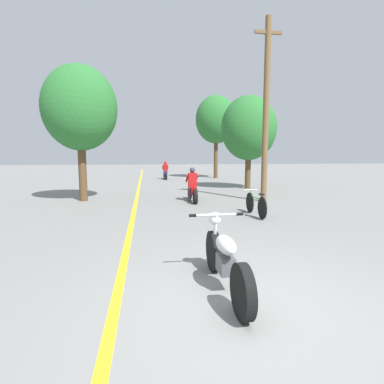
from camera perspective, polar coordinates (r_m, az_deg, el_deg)
ground_plane at (r=4.08m, az=11.36°, el=-20.50°), size 120.00×120.00×0.00m
lane_stripe_center at (r=15.99m, az=-10.25°, el=0.14°), size 0.14×48.00×0.01m
utility_pole at (r=12.66m, az=13.91°, el=15.00°), size 1.10×0.24×7.19m
roadside_tree_right_near at (r=17.37m, az=10.77°, el=11.82°), size 3.11×2.80×5.18m
roadside_tree_right_far at (r=25.27m, az=4.62°, el=13.53°), size 3.38×3.04×6.73m
roadside_tree_left at (r=13.27m, az=-20.59°, el=14.65°), size 2.96×2.66×5.47m
motorcycle_foreground at (r=4.31m, az=6.25°, el=-12.52°), size 0.85×2.14×0.99m
motorcycle_rider_lead at (r=12.29m, az=0.07°, el=0.66°), size 0.50×2.02×1.39m
motorcycle_rider_far at (r=23.91m, az=-5.08°, el=3.75°), size 0.50×2.07×1.42m
bicycle_parked at (r=9.57m, az=12.05°, el=-2.30°), size 0.44×1.73×0.77m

